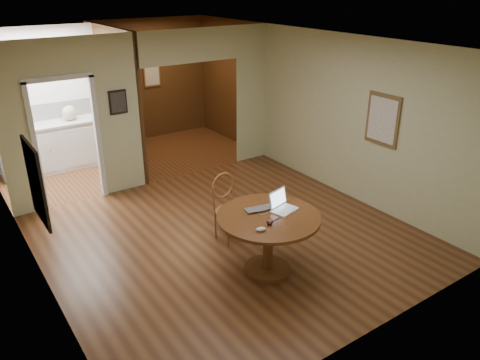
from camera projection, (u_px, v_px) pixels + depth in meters
floor at (231, 238)px, 6.86m from camera, size 5.00×5.00×0.00m
room_shell at (114, 111)px, 8.44m from camera, size 5.20×7.50×5.00m
dining_table at (268, 230)px, 5.85m from camera, size 1.29×1.29×0.81m
chair at (227, 203)px, 6.66m from camera, size 0.45×0.45×0.99m
open_laptop at (281, 204)px, 5.92m from camera, size 0.37×0.36×0.23m
closed_laptop at (261, 211)px, 5.86m from camera, size 0.40×0.30×0.03m
mouse at (261, 229)px, 5.41m from camera, size 0.13×0.10×0.05m
wine_glass at (270, 221)px, 5.54m from camera, size 0.08×0.08×0.09m
pen at (277, 219)px, 5.67m from camera, size 0.15×0.03×0.01m
kitchen_cabinet at (55, 146)px, 9.14m from camera, size 2.06×0.60×0.94m
grocery_bag at (69, 113)px, 9.08m from camera, size 0.35×0.32×0.29m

